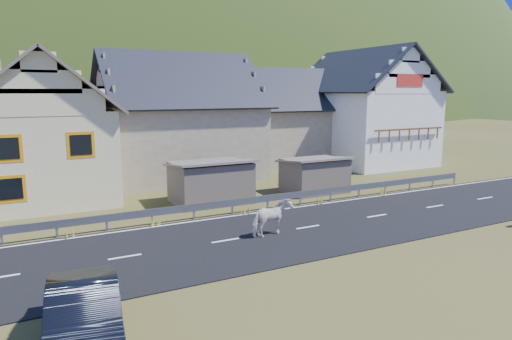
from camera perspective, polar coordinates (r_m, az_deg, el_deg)
ground at (r=20.55m, az=6.50°, el=-7.21°), size 160.00×160.00×0.00m
road at (r=20.55m, az=6.50°, el=-7.16°), size 60.00×7.00×0.04m
lane_markings at (r=20.54m, az=6.50°, el=-7.09°), size 60.00×6.60×0.01m
guardrail at (r=23.43m, az=1.48°, el=-3.60°), size 28.10×0.09×0.75m
shed_left at (r=24.97m, az=-5.70°, el=-1.55°), size 4.30×3.30×2.40m
shed_right at (r=27.61m, az=7.31°, el=-0.70°), size 3.80×2.90×2.20m
house_cream at (r=28.30m, az=-25.48°, el=5.54°), size 7.80×9.80×8.30m
house_stone_a at (r=32.85m, az=-9.77°, el=7.28°), size 10.80×9.80×8.90m
house_stone_b at (r=38.87m, az=3.57°, el=7.18°), size 9.80×8.80×8.10m
house_white at (r=39.95m, az=13.32°, el=8.20°), size 8.80×10.80×9.70m
mountain at (r=198.60m, az=-22.73°, el=1.50°), size 440.00×280.00×260.00m
horse at (r=19.07m, az=2.00°, el=-5.99°), size 1.16×1.93×1.52m
car at (r=11.94m, az=-20.68°, el=-16.78°), size 2.18×4.84×1.54m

